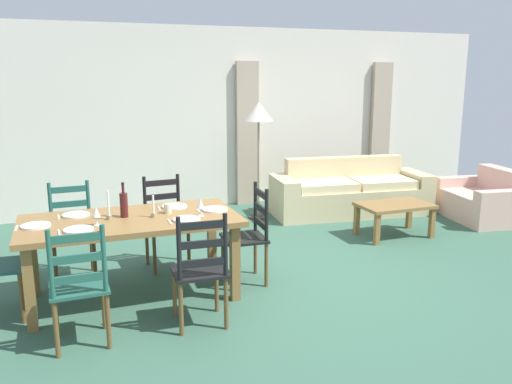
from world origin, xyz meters
TOP-DOWN VIEW (x-y plane):
  - ground_plane at (0.00, 0.00)m, footprint 9.60×9.60m
  - wall_far at (0.00, 3.30)m, footprint 9.60×0.16m
  - curtain_panel_left at (0.61, 3.16)m, footprint 0.35×0.08m
  - curtain_panel_right at (3.01, 3.16)m, footprint 0.35×0.08m
  - dining_table at (-1.58, 0.12)m, footprint 1.90×0.96m
  - dining_chair_near_left at (-2.06, -0.65)m, footprint 0.42×0.40m
  - dining_chair_near_right at (-1.15, -0.64)m, footprint 0.44×0.43m
  - dining_chair_far_left at (-2.07, 0.84)m, footprint 0.43×0.41m
  - dining_chair_far_right at (-1.13, 0.84)m, footprint 0.44×0.43m
  - dining_chair_head_east at (-0.46, 0.11)m, footprint 0.43×0.44m
  - dinner_plate_near_left at (-2.03, -0.13)m, footprint 0.24×0.24m
  - fork_near_left at (-2.18, -0.13)m, footprint 0.03×0.17m
  - dinner_plate_near_right at (-1.13, -0.13)m, footprint 0.24×0.24m
  - fork_near_right at (-1.28, -0.13)m, footprint 0.02×0.17m
  - dinner_plate_far_left at (-2.03, 0.37)m, footprint 0.24×0.24m
  - fork_far_left at (-2.18, 0.37)m, footprint 0.02×0.17m
  - dinner_plate_far_right at (-1.13, 0.37)m, footprint 0.24×0.24m
  - fork_far_right at (-1.28, 0.37)m, footprint 0.03×0.17m
  - dinner_plate_head_west at (-2.36, 0.12)m, footprint 0.24×0.24m
  - fork_head_west at (-2.51, 0.12)m, footprint 0.02×0.17m
  - dinner_plate_head_east at (-0.80, 0.12)m, footprint 0.24×0.24m
  - fork_head_east at (-0.95, 0.12)m, footprint 0.02×0.17m
  - wine_bottle at (-1.62, 0.18)m, footprint 0.07×0.07m
  - wine_glass_near_left at (-1.87, -0.01)m, footprint 0.06×0.06m
  - wine_glass_near_right at (-0.97, -0.03)m, footprint 0.06×0.06m
  - coffee_cup_primary at (-1.23, 0.18)m, footprint 0.07×0.07m
  - candle_tall at (-1.76, 0.14)m, footprint 0.05×0.05m
  - candle_short at (-1.38, 0.08)m, footprint 0.05×0.05m
  - couch at (1.82, 2.09)m, footprint 2.36×1.07m
  - coffee_table at (1.76, 0.88)m, footprint 0.90×0.56m
  - armchair_upholstered at (3.43, 1.12)m, footprint 0.96×1.27m
  - standing_lamp at (0.46, 2.28)m, footprint 0.40×0.40m

SIDE VIEW (x-z plane):
  - ground_plane at x=0.00m, z-range -0.02..0.00m
  - armchair_upholstered at x=3.43m, z-range -0.11..0.61m
  - couch at x=1.82m, z-range -0.11..0.69m
  - coffee_table at x=1.76m, z-range 0.15..0.57m
  - dining_chair_near_left at x=-2.06m, z-range 0.00..0.96m
  - dining_chair_near_right at x=-1.15m, z-range 0.00..0.96m
  - dining_chair_far_left at x=-2.07m, z-range 0.00..0.96m
  - dining_chair_far_right at x=-1.13m, z-range 0.00..0.96m
  - dining_chair_head_east at x=-0.46m, z-range 0.00..0.96m
  - dining_table at x=-1.58m, z-range 0.29..1.04m
  - fork_near_left at x=-2.18m, z-range 0.75..0.76m
  - fork_near_right at x=-1.28m, z-range 0.75..0.76m
  - fork_far_left at x=-2.18m, z-range 0.75..0.76m
  - fork_far_right at x=-1.28m, z-range 0.75..0.76m
  - fork_head_west at x=-2.51m, z-range 0.75..0.76m
  - fork_head_east at x=-0.95m, z-range 0.75..0.76m
  - dinner_plate_near_left at x=-2.03m, z-range 0.75..0.77m
  - dinner_plate_near_right at x=-1.13m, z-range 0.75..0.77m
  - dinner_plate_far_left at x=-2.03m, z-range 0.75..0.77m
  - dinner_plate_far_right at x=-1.13m, z-range 0.75..0.77m
  - dinner_plate_head_west at x=-2.36m, z-range 0.75..0.77m
  - dinner_plate_head_east at x=-0.80m, z-range 0.75..0.77m
  - coffee_cup_primary at x=-1.23m, z-range 0.75..0.84m
  - candle_short at x=-1.38m, z-range 0.70..0.90m
  - candle_tall at x=-1.76m, z-range 0.69..0.95m
  - wine_glass_near_left at x=-1.87m, z-range 0.78..0.94m
  - wine_glass_near_right at x=-0.97m, z-range 0.78..0.94m
  - wine_bottle at x=-1.62m, z-range 0.71..1.03m
  - curtain_panel_left at x=0.61m, z-range 0.00..2.20m
  - curtain_panel_right at x=3.01m, z-range 0.00..2.20m
  - wall_far at x=0.00m, z-range 0.00..2.70m
  - standing_lamp at x=0.46m, z-range 0.59..2.23m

